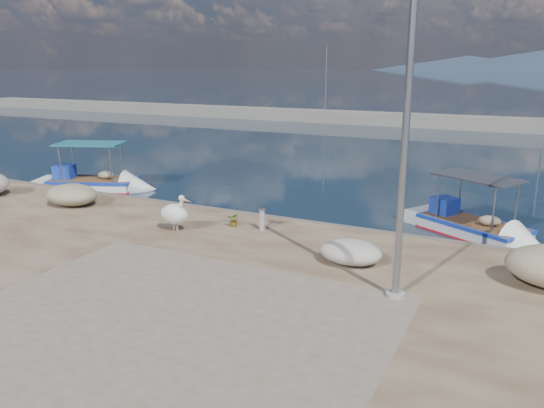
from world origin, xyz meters
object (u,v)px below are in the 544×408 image
Objects in this scene: boat_right at (472,230)px; pelican at (175,214)px; boat_left at (92,185)px; bollard_near at (262,218)px; lamp_post at (404,154)px.

boat_right is 3.97× the size of pelican.
boat_right is at bearing -19.60° from boat_left.
pelican is 2.76m from bollard_near.
boat_right is 7.27m from bollard_near.
boat_right reaches higher than bollard_near.
lamp_post is (15.82, -6.54, 3.60)m from boat_left.
lamp_post is (-0.87, -7.23, 3.61)m from boat_right.
boat_left reaches higher than pelican.
lamp_post is 9.52× the size of bollard_near.
lamp_post is 6.63m from bollard_near.
pelican is (8.33, -4.76, 0.88)m from boat_left.
lamp_post reaches higher than boat_right.
pelican is (-8.37, -5.45, 0.89)m from boat_right.
bollard_near is (-5.96, -4.11, 0.71)m from boat_right.
boat_left is at bearing 162.32° from bollard_near.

